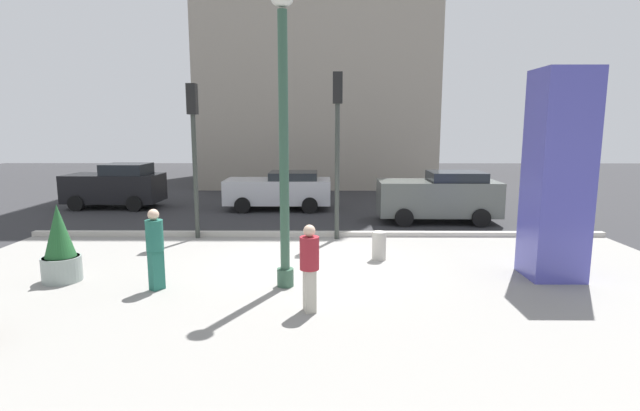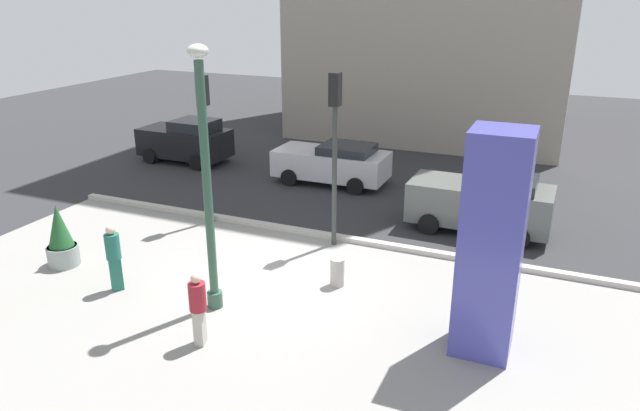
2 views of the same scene
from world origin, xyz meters
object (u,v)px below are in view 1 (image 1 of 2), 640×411
Objects in this scene: car_far_lane at (439,196)px; lamp_post at (284,150)px; pedestrian_crossing at (309,264)px; car_intersection at (116,186)px; traffic_light_corner at (194,136)px; traffic_light_far_side at (337,129)px; potted_plant_mid_plaza at (60,248)px; car_passing_lane at (280,190)px; pedestrian_by_curb at (155,245)px; art_pillar_blue at (557,176)px; concrete_bollard at (379,246)px.

lamp_post is at bearing -124.62° from car_far_lane.
car_intersection is at bearing 126.07° from pedestrian_crossing.
lamp_post is 1.29× the size of traffic_light_corner.
traffic_light_far_side is 3.01× the size of pedestrian_crossing.
car_passing_lane is (4.03, 9.63, 0.05)m from potted_plant_mid_plaza.
car_passing_lane is 11.51m from pedestrian_crossing.
car_far_lane is at bearing 44.12° from pedestrian_by_curb.
traffic_light_far_side is at bearing -143.74° from car_far_lane.
lamp_post reaches higher than traffic_light_far_side.
potted_plant_mid_plaza is at bearing -73.39° from car_intersection.
pedestrian_by_curb is at bearing -99.54° from car_passing_lane.
art_pillar_blue is at bearing 2.07° from potted_plant_mid_plaza.
traffic_light_corner is (-9.14, 3.87, 0.82)m from art_pillar_blue.
traffic_light_corner is (-3.08, 4.60, 0.21)m from lamp_post.
traffic_light_corner reaches higher than pedestrian_by_curb.
lamp_post is 5.49m from potted_plant_mid_plaza.
traffic_light_corner reaches higher than car_passing_lane.
art_pillar_blue reaches higher than car_passing_lane.
car_intersection is (-2.98, 10.00, 0.17)m from potted_plant_mid_plaza.
traffic_light_far_side reaches higher than art_pillar_blue.
potted_plant_mid_plaza is at bearing 166.58° from pedestrian_by_curb.
concrete_bollard is at bearing 25.38° from pedestrian_by_curb.
traffic_light_far_side is at bearing 83.55° from pedestrian_crossing.
pedestrian_by_curb is at bearing -129.91° from traffic_light_far_side.
potted_plant_mid_plaza reaches higher than pedestrian_crossing.
lamp_post reaches higher than traffic_light_corner.
traffic_light_far_side is at bearing 74.59° from lamp_post.
potted_plant_mid_plaza is at bearing -145.36° from car_far_lane.
car_far_lane is 6.59m from car_passing_lane.
traffic_light_corner is 1.08× the size of car_passing_lane.
concrete_bollard is 6.51m from traffic_light_corner.
car_far_lane is 1.09× the size of car_intersection.
potted_plant_mid_plaza is 2.39m from pedestrian_by_curb.
traffic_light_corner is 6.21m from car_passing_lane.
car_passing_lane is (-2.24, 5.47, -2.54)m from traffic_light_far_side.
traffic_light_corner is 1.19× the size of car_intersection.
car_passing_lane is (-7.05, 9.23, -1.52)m from art_pillar_blue.
pedestrian_by_curb is at bearing 159.60° from pedestrian_crossing.
traffic_light_far_side is 6.60m from pedestrian_by_curb.
car_far_lane is (2.74, 5.13, 0.57)m from concrete_bollard.
art_pillar_blue reaches higher than pedestrian_by_curb.
traffic_light_far_side is at bearing -67.76° from car_passing_lane.
art_pillar_blue is 1.00× the size of traffic_light_corner.
concrete_bollard is at bearing -24.75° from traffic_light_corner.
pedestrian_by_curb is (-1.71, -10.19, 0.15)m from car_passing_lane.
traffic_light_far_side is at bearing 33.64° from potted_plant_mid_plaza.
traffic_light_far_side reaches higher than pedestrian_crossing.
potted_plant_mid_plaza is at bearing -146.36° from traffic_light_far_side.
lamp_post is at bearing -52.19° from car_intersection.
lamp_post reaches higher than pedestrian_by_curb.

